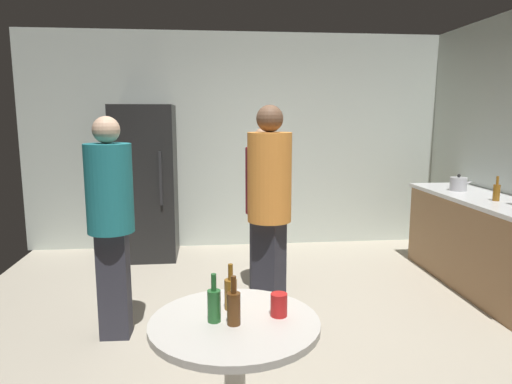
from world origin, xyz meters
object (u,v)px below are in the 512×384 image
object	(u,v)px
refrigerator	(146,182)
beer_bottle_on_counter	(496,192)
kettle	(459,184)
beer_bottle_green	(214,304)
beer_bottle_amber	(231,293)
person_in_teal_shirt	(110,211)
beer_bottle_brown	(234,307)
foreground_table	(235,341)
person_in_maroon_shirt	(264,198)
plastic_cup_red	(279,305)
person_in_orange_shirt	(269,200)

from	to	relation	value
refrigerator	beer_bottle_on_counter	size ratio (longest dim) A/B	7.83
refrigerator	beer_bottle_on_counter	distance (m)	3.71
kettle	beer_bottle_green	distance (m)	3.61
beer_bottle_amber	person_in_teal_shirt	bearing A→B (deg)	123.06
beer_bottle_amber	beer_bottle_on_counter	bearing A→B (deg)	35.08
kettle	beer_bottle_green	world-z (taller)	kettle
kettle	beer_bottle_brown	world-z (taller)	kettle
beer_bottle_on_counter	person_in_teal_shirt	bearing A→B (deg)	-171.21
beer_bottle_on_counter	foreground_table	bearing A→B (deg)	-142.86
refrigerator	foreground_table	distance (m)	3.57
beer_bottle_on_counter	person_in_maroon_shirt	bearing A→B (deg)	172.58
foreground_table	person_in_maroon_shirt	world-z (taller)	person_in_maroon_shirt
foreground_table	beer_bottle_amber	distance (m)	0.23
beer_bottle_on_counter	person_in_teal_shirt	size ratio (longest dim) A/B	0.14
refrigerator	plastic_cup_red	bearing A→B (deg)	-72.78
refrigerator	person_in_teal_shirt	size ratio (longest dim) A/B	1.07
kettle	beer_bottle_amber	world-z (taller)	kettle
beer_bottle_on_counter	beer_bottle_brown	xyz separation A→B (m)	(-2.53, -1.96, -0.17)
kettle	beer_bottle_on_counter	xyz separation A→B (m)	(0.03, -0.59, 0.01)
beer_bottle_amber	beer_bottle_brown	size ratio (longest dim) A/B	1.00
plastic_cup_red	kettle	bearing A→B (deg)	47.36
beer_bottle_green	person_in_teal_shirt	size ratio (longest dim) A/B	0.14
kettle	beer_bottle_green	size ratio (longest dim) A/B	1.06
plastic_cup_red	person_in_maroon_shirt	xyz separation A→B (m)	(0.19, 2.16, 0.13)
beer_bottle_green	person_in_orange_shirt	size ratio (longest dim) A/B	0.13
foreground_table	person_in_orange_shirt	world-z (taller)	person_in_orange_shirt
kettle	plastic_cup_red	size ratio (longest dim) A/B	2.22
beer_bottle_on_counter	beer_bottle_amber	xyz separation A→B (m)	(-2.54, -1.78, -0.17)
beer_bottle_on_counter	person_in_orange_shirt	distance (m)	2.22
beer_bottle_amber	kettle	bearing A→B (deg)	43.47
beer_bottle_on_counter	plastic_cup_red	size ratio (longest dim) A/B	2.09
beer_bottle_amber	beer_bottle_brown	xyz separation A→B (m)	(0.01, -0.17, 0.00)
person_in_teal_shirt	refrigerator	bearing A→B (deg)	-177.75
kettle	person_in_orange_shirt	world-z (taller)	person_in_orange_shirt
kettle	beer_bottle_amber	size ratio (longest dim) A/B	1.06
person_in_teal_shirt	beer_bottle_brown	bearing A→B (deg)	31.80
person_in_maroon_shirt	refrigerator	bearing A→B (deg)	-148.85
plastic_cup_red	person_in_orange_shirt	xyz separation A→B (m)	(0.14, 1.43, 0.24)
plastic_cup_red	person_in_teal_shirt	world-z (taller)	person_in_teal_shirt
refrigerator	plastic_cup_red	xyz separation A→B (m)	(1.06, -3.42, -0.11)
foreground_table	beer_bottle_amber	size ratio (longest dim) A/B	3.48
refrigerator	person_in_orange_shirt	distance (m)	2.33
refrigerator	plastic_cup_red	world-z (taller)	refrigerator
beer_bottle_amber	person_in_orange_shirt	size ratio (longest dim) A/B	0.13
kettle	beer_bottle_brown	bearing A→B (deg)	-134.46
foreground_table	plastic_cup_red	xyz separation A→B (m)	(0.21, 0.03, 0.16)
refrigerator	person_in_maroon_shirt	xyz separation A→B (m)	(1.25, -1.26, 0.02)
kettle	foreground_table	xyz separation A→B (m)	(-2.50, -2.51, -0.34)
refrigerator	person_in_maroon_shirt	distance (m)	1.77
refrigerator	beer_bottle_amber	distance (m)	3.43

